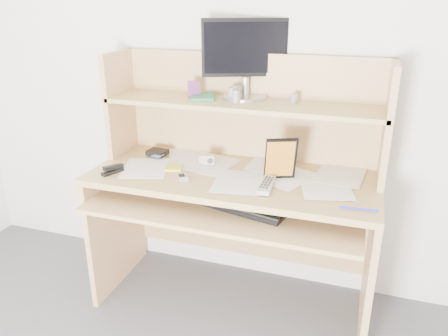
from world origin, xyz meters
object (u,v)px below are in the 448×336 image
(desk, at_px, (237,179))
(keyboard, at_px, (240,204))
(game_case, at_px, (281,159))
(tv_remote, at_px, (267,185))
(monitor, at_px, (246,56))

(desk, bearing_deg, keyboard, -70.46)
(desk, bearing_deg, game_case, -18.67)
(game_case, bearing_deg, keyboard, -159.90)
(tv_remote, relative_size, game_case, 0.94)
(keyboard, height_order, monitor, monitor)
(game_case, relative_size, monitor, 0.49)
(keyboard, distance_m, monitor, 0.74)
(keyboard, xyz_separation_m, tv_remote, (0.12, 0.03, 0.10))
(desk, distance_m, tv_remote, 0.28)
(desk, height_order, game_case, desk)
(keyboard, bearing_deg, monitor, 116.32)
(tv_remote, height_order, game_case, game_case)
(desk, bearing_deg, monitor, 93.37)
(tv_remote, xyz_separation_m, monitor, (-0.20, 0.35, 0.52))
(tv_remote, bearing_deg, keyboard, -168.28)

